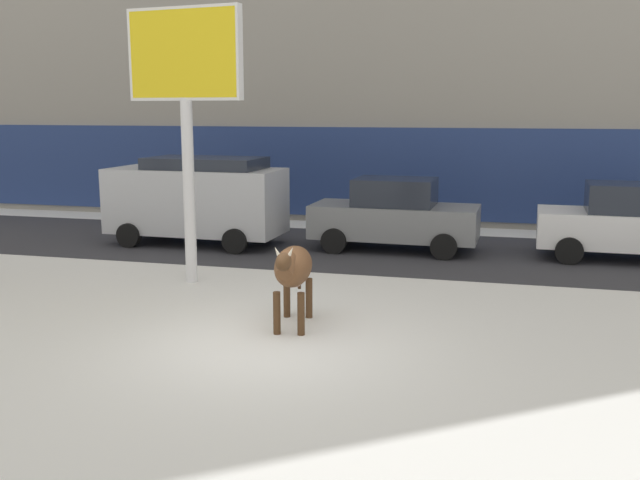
% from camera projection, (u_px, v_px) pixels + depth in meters
% --- Properties ---
extents(ground_plane, '(120.00, 120.00, 0.00)m').
position_uv_depth(ground_plane, '(267.00, 344.00, 11.11)').
color(ground_plane, white).
extents(road_strip, '(60.00, 5.60, 0.01)m').
position_uv_depth(road_strip, '(363.00, 250.00, 18.46)').
color(road_strip, '#333338').
rests_on(road_strip, ground).
extents(building_facade, '(44.00, 6.10, 13.00)m').
position_uv_depth(building_facade, '(407.00, 21.00, 24.23)').
color(building_facade, gray).
rests_on(building_facade, ground).
extents(cow_brown, '(0.79, 1.93, 1.54)m').
position_uv_depth(cow_brown, '(293.00, 269.00, 11.81)').
color(cow_brown, brown).
rests_on(cow_brown, ground).
extents(billboard, '(2.53, 0.51, 5.56)m').
position_uv_depth(billboard, '(185.00, 71.00, 14.31)').
color(billboard, silver).
rests_on(billboard, ground).
extents(car_silver_van, '(4.65, 2.22, 2.32)m').
position_uv_depth(car_silver_van, '(197.00, 198.00, 19.05)').
color(car_silver_van, '#B7BABF').
rests_on(car_silver_van, ground).
extents(car_grey_sedan, '(4.25, 2.08, 1.84)m').
position_uv_depth(car_grey_sedan, '(395.00, 215.00, 18.31)').
color(car_grey_sedan, slate).
rests_on(car_grey_sedan, ground).
extents(car_white_sedan, '(4.25, 2.08, 1.84)m').
position_uv_depth(car_white_sedan, '(629.00, 223.00, 17.06)').
color(car_white_sedan, white).
rests_on(car_white_sedan, ground).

